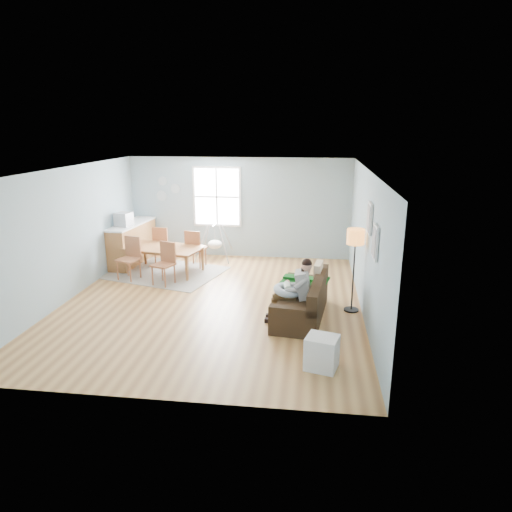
# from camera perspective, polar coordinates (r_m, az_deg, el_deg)

# --- Properties ---
(room) EXTENTS (8.40, 9.40, 3.90)m
(room) POSITION_cam_1_polar(r_m,az_deg,el_deg) (8.87, -5.85, 8.93)
(room) COLOR #9E6738
(window) EXTENTS (1.32, 0.08, 1.62)m
(window) POSITION_cam_1_polar(r_m,az_deg,el_deg) (12.45, -4.90, 7.40)
(window) COLOR white
(window) RESTS_ON room
(pictures) EXTENTS (0.05, 1.34, 0.74)m
(pictures) POSITION_cam_1_polar(r_m,az_deg,el_deg) (7.77, 14.32, 3.24)
(pictures) COLOR white
(pictures) RESTS_ON room
(wall_plates) EXTENTS (0.67, 0.02, 0.66)m
(wall_plates) POSITION_cam_1_polar(r_m,az_deg,el_deg) (12.80, -11.13, 8.20)
(wall_plates) COLOR #A0B6C0
(wall_plates) RESTS_ON room
(sofa) EXTENTS (1.06, 2.02, 0.78)m
(sofa) POSITION_cam_1_polar(r_m,az_deg,el_deg) (8.69, 5.96, -5.87)
(sofa) COLOR black
(sofa) RESTS_ON room
(green_throw) EXTENTS (1.03, 0.91, 0.04)m
(green_throw) POSITION_cam_1_polar(r_m,az_deg,el_deg) (9.22, 6.13, -3.10)
(green_throw) COLOR #124E1B
(green_throw) RESTS_ON sofa
(beige_pillow) EXTENTS (0.19, 0.47, 0.46)m
(beige_pillow) POSITION_cam_1_polar(r_m,az_deg,el_deg) (8.99, 7.78, -2.25)
(beige_pillow) COLOR #C4B396
(beige_pillow) RESTS_ON sofa
(father) EXTENTS (0.85, 0.39, 1.23)m
(father) POSITION_cam_1_polar(r_m,az_deg,el_deg) (8.31, 4.90, -4.06)
(father) COLOR #939396
(father) RESTS_ON sofa
(nursing_pillow) EXTENTS (0.62, 0.60, 0.21)m
(nursing_pillow) POSITION_cam_1_polar(r_m,az_deg,el_deg) (8.35, 3.93, -4.29)
(nursing_pillow) COLOR #A5B8CE
(nursing_pillow) RESTS_ON father
(infant) EXTENTS (0.16, 0.35, 0.13)m
(infant) POSITION_cam_1_polar(r_m,az_deg,el_deg) (8.36, 3.94, -3.72)
(infant) COLOR silver
(infant) RESTS_ON nursing_pillow
(toddler) EXTENTS (0.47, 0.23, 0.74)m
(toddler) POSITION_cam_1_polar(r_m,az_deg,el_deg) (8.74, 5.74, -3.09)
(toddler) COLOR silver
(toddler) RESTS_ON sofa
(floor_lamp) EXTENTS (0.33, 0.33, 1.64)m
(floor_lamp) POSITION_cam_1_polar(r_m,az_deg,el_deg) (8.79, 12.31, 1.50)
(floor_lamp) COLOR black
(floor_lamp) RESTS_ON room
(storage_cube) EXTENTS (0.55, 0.51, 0.51)m
(storage_cube) POSITION_cam_1_polar(r_m,az_deg,el_deg) (6.99, 8.15, -11.84)
(storage_cube) COLOR white
(storage_cube) RESTS_ON room
(rug) EXTENTS (3.12, 2.67, 0.01)m
(rug) POSITION_cam_1_polar(r_m,az_deg,el_deg) (11.50, -11.34, -2.02)
(rug) COLOR gray
(rug) RESTS_ON room
(dining_table) EXTENTS (2.01, 1.39, 0.65)m
(dining_table) POSITION_cam_1_polar(r_m,az_deg,el_deg) (11.40, -11.42, -0.50)
(dining_table) COLOR brown
(dining_table) RESTS_ON rug
(chair_sw) EXTENTS (0.56, 0.56, 1.00)m
(chair_sw) POSITION_cam_1_polar(r_m,az_deg,el_deg) (11.10, -15.43, 0.15)
(chair_sw) COLOR brown
(chair_sw) RESTS_ON rug
(chair_se) EXTENTS (0.56, 0.56, 0.96)m
(chair_se) POSITION_cam_1_polar(r_m,az_deg,el_deg) (10.55, -11.27, -0.54)
(chair_se) COLOR brown
(chair_se) RESTS_ON rug
(chair_nw) EXTENTS (0.51, 0.51, 0.99)m
(chair_nw) POSITION_cam_1_polar(r_m,az_deg,el_deg) (12.12, -11.62, 1.67)
(chair_nw) COLOR brown
(chair_nw) RESTS_ON rug
(chair_ne) EXTENTS (0.52, 0.52, 0.98)m
(chair_ne) POSITION_cam_1_polar(r_m,az_deg,el_deg) (11.62, -7.69, 1.20)
(chair_ne) COLOR brown
(chair_ne) RESTS_ON rug
(counter) EXTENTS (0.73, 1.95, 1.07)m
(counter) POSITION_cam_1_polar(r_m,az_deg,el_deg) (12.38, -15.26, 1.60)
(counter) COLOR brown
(counter) RESTS_ON room
(monitor) EXTENTS (0.43, 0.42, 0.35)m
(monitor) POSITION_cam_1_polar(r_m,az_deg,el_deg) (11.92, -16.24, 4.43)
(monitor) COLOR #A9A9AE
(monitor) RESTS_ON counter
(baby_swing) EXTENTS (0.95, 0.96, 0.96)m
(baby_swing) POSITION_cam_1_polar(r_m,az_deg,el_deg) (12.35, -5.17, 1.53)
(baby_swing) COLOR #A9A9AE
(baby_swing) RESTS_ON room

